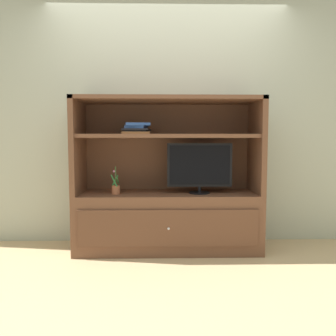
{
  "coord_description": "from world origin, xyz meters",
  "views": [
    {
      "loc": [
        -0.07,
        -2.87,
        1.09
      ],
      "look_at": [
        0.0,
        0.35,
        0.82
      ],
      "focal_mm": 35.67,
      "sensor_mm": 36.0,
      "label": 1
    }
  ],
  "objects_px": {
    "tv_monitor": "(200,167)",
    "potted_plant": "(116,189)",
    "media_console": "(168,203)",
    "magazine_stack": "(137,129)"
  },
  "relations": [
    {
      "from": "media_console",
      "to": "magazine_stack",
      "type": "bearing_deg",
      "value": -178.06
    },
    {
      "from": "media_console",
      "to": "tv_monitor",
      "type": "relative_size",
      "value": 2.85
    },
    {
      "from": "tv_monitor",
      "to": "potted_plant",
      "type": "height_order",
      "value": "tv_monitor"
    },
    {
      "from": "potted_plant",
      "to": "tv_monitor",
      "type": "bearing_deg",
      "value": 1.53
    },
    {
      "from": "magazine_stack",
      "to": "potted_plant",
      "type": "bearing_deg",
      "value": -162.23
    },
    {
      "from": "media_console",
      "to": "magazine_stack",
      "type": "height_order",
      "value": "media_console"
    },
    {
      "from": "potted_plant",
      "to": "magazine_stack",
      "type": "relative_size",
      "value": 0.78
    },
    {
      "from": "tv_monitor",
      "to": "magazine_stack",
      "type": "xyz_separation_m",
      "value": [
        -0.61,
        0.04,
        0.37
      ]
    },
    {
      "from": "media_console",
      "to": "tv_monitor",
      "type": "bearing_deg",
      "value": -9.88
    },
    {
      "from": "tv_monitor",
      "to": "magazine_stack",
      "type": "relative_size",
      "value": 1.83
    }
  ]
}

